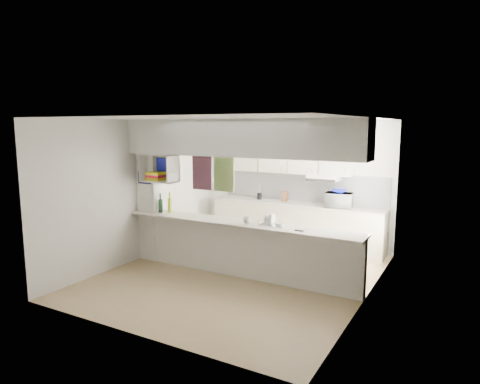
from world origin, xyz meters
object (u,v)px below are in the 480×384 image
Objects in this scene: dish_rack at (272,220)px; wine_bottles at (165,205)px; microwave at (339,200)px; bowl at (339,191)px.

wine_bottles is (-2.14, -0.01, 0.06)m from dish_rack.
bowl is (0.00, -0.03, 0.18)m from microwave.
microwave is at bearing 37.70° from wine_bottles.
microwave is 2.08m from dish_rack.
dish_rack is at bearing 71.13° from microwave.
wine_bottles reaches higher than bowl.
bowl is 2.07m from dish_rack.
microwave is 3.33m from wine_bottles.
dish_rack is (-0.50, -2.02, -0.06)m from microwave.
bowl is at bearing 37.22° from wine_bottles.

